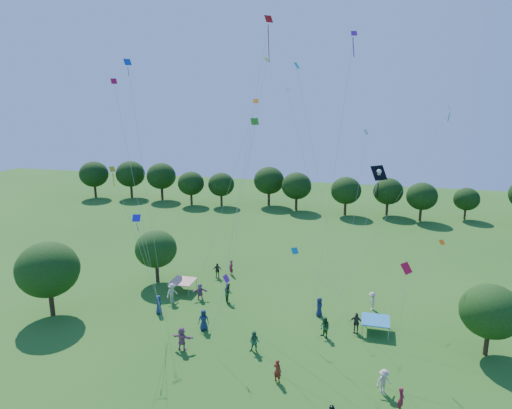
# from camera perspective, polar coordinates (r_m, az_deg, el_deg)

# --- Properties ---
(near_tree_west) EXTENTS (5.24, 5.24, 6.59)m
(near_tree_west) POSITION_cam_1_polar(r_m,az_deg,el_deg) (42.91, -24.58, -7.40)
(near_tree_west) COLOR #422B19
(near_tree_west) RESTS_ON ground
(near_tree_north) EXTENTS (4.18, 4.18, 5.44)m
(near_tree_north) POSITION_cam_1_polar(r_m,az_deg,el_deg) (47.09, -12.39, -5.44)
(near_tree_north) COLOR #422B19
(near_tree_north) RESTS_ON ground
(near_tree_east) EXTENTS (4.32, 4.32, 5.45)m
(near_tree_east) POSITION_cam_1_polar(r_m,az_deg,el_deg) (37.75, 27.28, -11.78)
(near_tree_east) COLOR #422B19
(near_tree_east) RESTS_ON ground
(treeline) EXTENTS (88.01, 8.77, 6.77)m
(treeline) POSITION_cam_1_polar(r_m,az_deg,el_deg) (74.36, 6.66, 2.31)
(treeline) COLOR #422B19
(treeline) RESTS_ON ground
(tent_red_stripe) EXTENTS (2.20, 2.20, 1.10)m
(tent_red_stripe) POSITION_cam_1_polar(r_m,az_deg,el_deg) (45.37, -9.14, -9.45)
(tent_red_stripe) COLOR red
(tent_red_stripe) RESTS_ON ground
(tent_blue) EXTENTS (2.20, 2.20, 1.10)m
(tent_blue) POSITION_cam_1_polar(r_m,az_deg,el_deg) (38.99, 14.72, -13.82)
(tent_blue) COLOR #1C71B7
(tent_blue) RESTS_ON ground
(crowd_person_0) EXTENTS (0.56, 0.89, 1.69)m
(crowd_person_0) POSITION_cam_1_polar(r_m,az_deg,el_deg) (40.68, 7.91, -12.55)
(crowd_person_0) COLOR #1B234E
(crowd_person_0) RESTS_ON ground
(crowd_person_1) EXTENTS (0.70, 0.58, 1.62)m
(crowd_person_1) POSITION_cam_1_polar(r_m,az_deg,el_deg) (32.35, 2.70, -20.04)
(crowd_person_1) COLOR maroon
(crowd_person_1) RESTS_ON ground
(crowd_person_2) EXTENTS (0.94, 0.91, 1.73)m
(crowd_person_2) POSITION_cam_1_polar(r_m,az_deg,el_deg) (37.49, 8.60, -14.98)
(crowd_person_2) COLOR #23532A
(crowd_person_2) RESTS_ON ground
(crowd_person_3) EXTENTS (0.81, 1.18, 1.65)m
(crowd_person_3) POSITION_cam_1_polar(r_m,az_deg,el_deg) (42.63, 14.30, -11.61)
(crowd_person_3) COLOR beige
(crowd_person_3) RESTS_ON ground
(crowd_person_4) EXTENTS (1.05, 0.55, 1.73)m
(crowd_person_4) POSITION_cam_1_polar(r_m,az_deg,el_deg) (38.62, 12.40, -14.24)
(crowd_person_4) COLOR #3D3330
(crowd_person_4) RESTS_ON ground
(crowd_person_5) EXTENTS (1.73, 0.65, 1.84)m
(crowd_person_5) POSITION_cam_1_polar(r_m,az_deg,el_deg) (36.00, -9.25, -16.21)
(crowd_person_5) COLOR #A25E82
(crowd_person_5) RESTS_ON ground
(crowd_person_6) EXTENTS (0.66, 0.92, 1.68)m
(crowd_person_6) POSITION_cam_1_polar(r_m,az_deg,el_deg) (41.62, -12.07, -12.11)
(crowd_person_6) COLOR navy
(crowd_person_6) RESTS_ON ground
(crowd_person_7) EXTENTS (0.50, 0.66, 1.57)m
(crowd_person_7) POSITION_cam_1_polar(r_m,az_deg,el_deg) (31.24, 17.69, -22.19)
(crowd_person_7) COLOR maroon
(crowd_person_7) RESTS_ON ground
(crowd_person_8) EXTENTS (0.89, 1.03, 1.84)m
(crowd_person_8) POSITION_cam_1_polar(r_m,az_deg,el_deg) (42.83, -3.49, -10.91)
(crowd_person_8) COLOR #245323
(crowd_person_8) RESTS_ON ground
(crowd_person_9) EXTENTS (1.19, 1.06, 1.70)m
(crowd_person_9) POSITION_cam_1_polar(r_m,az_deg,el_deg) (32.33, 15.68, -20.54)
(crowd_person_9) COLOR #C0AE9A
(crowd_person_9) RESTS_ON ground
(crowd_person_10) EXTENTS (1.02, 0.65, 1.61)m
(crowd_person_10) POSITION_cam_1_polar(r_m,az_deg,el_deg) (48.15, -4.87, -8.21)
(crowd_person_10) COLOR #3D3631
(crowd_person_10) RESTS_ON ground
(crowd_person_11) EXTENTS (1.53, 1.04, 1.54)m
(crowd_person_11) POSITION_cam_1_polar(r_m,az_deg,el_deg) (43.59, -7.01, -10.76)
(crowd_person_11) COLOR #834C75
(crowd_person_11) RESTS_ON ground
(crowd_person_12) EXTENTS (0.95, 0.65, 1.77)m
(crowd_person_12) POSITION_cam_1_polar(r_m,az_deg,el_deg) (38.38, -6.57, -14.15)
(crowd_person_12) COLOR #1A274C
(crowd_person_12) RESTS_ON ground
(crowd_person_13) EXTENTS (0.72, 0.69, 1.64)m
(crowd_person_13) POSITION_cam_1_polar(r_m,az_deg,el_deg) (48.73, -3.13, -7.88)
(crowd_person_13) COLOR maroon
(crowd_person_13) RESTS_ON ground
(crowd_person_14) EXTENTS (0.83, 0.47, 1.66)m
(crowd_person_14) POSITION_cam_1_polar(r_m,az_deg,el_deg) (35.33, -0.18, -16.80)
(crowd_person_14) COLOR #285E3A
(crowd_person_14) RESTS_ON ground
(crowd_person_15) EXTENTS (1.01, 1.30, 1.82)m
(crowd_person_15) POSITION_cam_1_polar(r_m,az_deg,el_deg) (43.37, -10.46, -10.82)
(crowd_person_15) COLOR beige
(crowd_person_15) RESTS_ON ground
(pirate_kite) EXTENTS (3.36, 6.38, 12.24)m
(pirate_kite) POSITION_cam_1_polar(r_m,az_deg,el_deg) (34.98, 15.00, 3.45)
(pirate_kite) COLOR black
(red_high_kite) EXTENTS (2.34, 9.11, 23.71)m
(red_high_kite) POSITION_cam_1_polar(r_m,az_deg,el_deg) (38.50, 0.40, 15.30)
(red_high_kite) COLOR red
(small_kite_0) EXTENTS (0.77, 1.42, 7.60)m
(small_kite_0) POSITION_cam_1_polar(r_m,az_deg,el_deg) (29.30, 18.18, -8.80)
(small_kite_0) COLOR #F80E29
(small_kite_1) EXTENTS (4.62, 2.54, 6.65)m
(small_kite_1) POSITION_cam_1_polar(r_m,az_deg,el_deg) (37.31, 20.74, -6.56)
(small_kite_1) COLOR #FF640D
(small_kite_2) EXTENTS (2.93, 1.77, 12.45)m
(small_kite_2) POSITION_cam_1_polar(r_m,az_deg,el_deg) (34.43, -15.95, -0.63)
(small_kite_2) COLOR gold
(small_kite_3) EXTENTS (3.98, 2.10, 15.67)m
(small_kite_3) POSITION_cam_1_polar(r_m,az_deg,el_deg) (35.66, -1.22, 5.02)
(small_kite_3) COLOR #338F1A
(small_kite_4) EXTENTS (3.70, 2.88, 20.49)m
(small_kite_4) POSITION_cam_1_polar(r_m,az_deg,el_deg) (43.88, -14.94, 11.31)
(small_kite_4) COLOR #1144B3
(small_kite_5) EXTENTS (2.34, 0.49, 21.39)m
(small_kite_5) POSITION_cam_1_polar(r_m,az_deg,el_deg) (31.81, 10.38, 8.34)
(small_kite_5) COLOR #701A9C
(small_kite_6) EXTENTS (6.17, 5.77, 17.97)m
(small_kite_6) POSITION_cam_1_polar(r_m,az_deg,el_deg) (42.76, 5.77, 6.98)
(small_kite_6) COLOR silver
(small_kite_7) EXTENTS (5.63, 6.11, 20.26)m
(small_kite_7) POSITION_cam_1_polar(r_m,az_deg,el_deg) (43.14, 6.26, 11.18)
(small_kite_7) COLOR #0AA4A4
(small_kite_8) EXTENTS (3.18, 0.60, 18.51)m
(small_kite_8) POSITION_cam_1_polar(r_m,az_deg,el_deg) (34.98, -15.45, 5.04)
(small_kite_8) COLOR red
(small_kite_9) EXTENTS (5.60, 1.07, 16.96)m
(small_kite_9) POSITION_cam_1_polar(r_m,az_deg,el_deg) (43.19, -1.95, 6.79)
(small_kite_9) COLOR orange
(small_kite_10) EXTENTS (3.24, 2.77, 20.33)m
(small_kite_10) POSITION_cam_1_polar(r_m,az_deg,el_deg) (38.75, -0.51, 7.54)
(small_kite_10) COLOR #C6E214
(small_kite_11) EXTENTS (8.30, 3.90, 16.43)m
(small_kite_11) POSITION_cam_1_polar(r_m,az_deg,el_deg) (41.19, 19.79, 5.18)
(small_kite_11) COLOR #1F8418
(small_kite_12) EXTENTS (1.88, 0.83, 8.74)m
(small_kite_12) POSITION_cam_1_polar(r_m,az_deg,el_deg) (35.13, -14.26, -3.53)
(small_kite_12) COLOR #1413C2
(small_kite_13) EXTENTS (1.71, 0.90, 5.00)m
(small_kite_13) POSITION_cam_1_polar(r_m,az_deg,el_deg) (32.98, -3.92, -10.00)
(small_kite_13) COLOR purple
(small_kite_14) EXTENTS (1.41, 6.65, 14.17)m
(small_kite_14) POSITION_cam_1_polar(r_m,az_deg,el_deg) (43.26, 12.99, 4.53)
(small_kite_14) COLOR silver
(small_kite_15) EXTENTS (4.14, 1.65, 4.68)m
(small_kite_15) POSITION_cam_1_polar(r_m,az_deg,el_deg) (39.33, 5.49, -6.47)
(small_kite_15) COLOR #0B86AB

